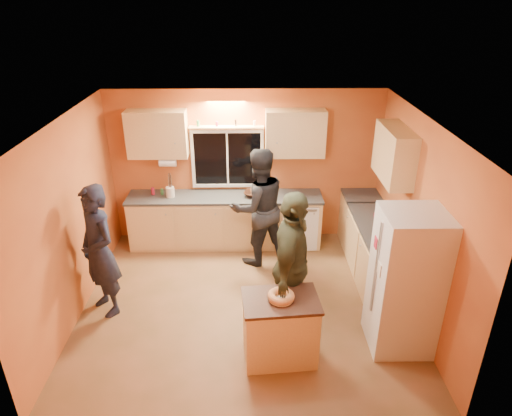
{
  "coord_description": "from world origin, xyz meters",
  "views": [
    {
      "loc": [
        0.06,
        -5.21,
        4.01
      ],
      "look_at": [
        0.15,
        0.4,
        1.3
      ],
      "focal_mm": 32.0,
      "sensor_mm": 36.0,
      "label": 1
    }
  ],
  "objects_px": {
    "island": "(280,328)",
    "person_left": "(99,252)",
    "refrigerator": "(406,282)",
    "person_right": "(291,267)",
    "person_center": "(258,207)"
  },
  "relations": [
    {
      "from": "island",
      "to": "person_right",
      "type": "relative_size",
      "value": 0.47
    },
    {
      "from": "refrigerator",
      "to": "person_center",
      "type": "xyz_separation_m",
      "value": [
        -1.69,
        1.95,
        0.05
      ]
    },
    {
      "from": "refrigerator",
      "to": "person_left",
      "type": "relative_size",
      "value": 0.98
    },
    {
      "from": "island",
      "to": "person_left",
      "type": "height_order",
      "value": "person_left"
    },
    {
      "from": "refrigerator",
      "to": "person_right",
      "type": "relative_size",
      "value": 0.92
    },
    {
      "from": "person_center",
      "to": "island",
      "type": "bearing_deg",
      "value": 73.36
    },
    {
      "from": "person_left",
      "to": "person_center",
      "type": "xyz_separation_m",
      "value": [
        2.1,
        1.24,
        0.03
      ]
    },
    {
      "from": "person_center",
      "to": "person_right",
      "type": "height_order",
      "value": "person_right"
    },
    {
      "from": "refrigerator",
      "to": "person_right",
      "type": "height_order",
      "value": "person_right"
    },
    {
      "from": "refrigerator",
      "to": "person_left",
      "type": "distance_m",
      "value": 3.86
    },
    {
      "from": "person_left",
      "to": "person_center",
      "type": "relative_size",
      "value": 0.97
    },
    {
      "from": "person_right",
      "to": "person_left",
      "type": "bearing_deg",
      "value": 93.3
    },
    {
      "from": "refrigerator",
      "to": "island",
      "type": "relative_size",
      "value": 1.97
    },
    {
      "from": "person_left",
      "to": "person_right",
      "type": "relative_size",
      "value": 0.94
    },
    {
      "from": "refrigerator",
      "to": "person_right",
      "type": "distance_m",
      "value": 1.35
    }
  ]
}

